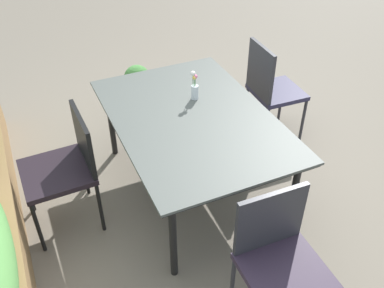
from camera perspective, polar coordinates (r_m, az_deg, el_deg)
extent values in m
plane|color=#756B5B|center=(3.60, -0.97, -5.93)|extent=(12.00, 12.00, 0.00)
cube|color=#4C514C|center=(3.17, 0.00, 3.48)|extent=(1.65, 1.12, 0.02)
cube|color=black|center=(3.18, 0.00, 3.15)|extent=(1.62, 1.10, 0.02)
cylinder|color=black|center=(3.12, 13.25, -6.92)|extent=(0.05, 0.05, 0.69)
cylinder|color=black|center=(4.07, 1.70, 5.96)|extent=(0.05, 0.05, 0.69)
cylinder|color=black|center=(2.79, -2.53, -12.51)|extent=(0.05, 0.05, 0.69)
cylinder|color=black|center=(3.83, -10.70, 2.93)|extent=(0.05, 0.05, 0.69)
cube|color=#322637|center=(2.56, 12.33, -16.43)|extent=(0.47, 0.47, 0.04)
cube|color=#2D2D33|center=(2.50, 10.34, -9.88)|extent=(0.04, 0.44, 0.42)
cylinder|color=#2D2D33|center=(2.92, 13.04, -14.59)|extent=(0.03, 0.03, 0.43)
cylinder|color=#2D2D33|center=(2.77, 5.43, -17.55)|extent=(0.03, 0.03, 0.43)
cube|color=#282540|center=(4.00, 11.22, 6.81)|extent=(0.45, 0.45, 0.04)
cube|color=#2D2D33|center=(3.79, 9.06, 9.46)|extent=(0.41, 0.05, 0.47)
cylinder|color=#2D2D33|center=(4.36, 11.73, 5.72)|extent=(0.03, 0.03, 0.47)
cylinder|color=#2D2D33|center=(4.10, 14.49, 3.01)|extent=(0.03, 0.03, 0.47)
cylinder|color=#2D2D33|center=(4.18, 7.20, 4.77)|extent=(0.03, 0.03, 0.47)
cylinder|color=#2D2D33|center=(3.91, 9.80, 1.88)|extent=(0.03, 0.03, 0.47)
cube|color=black|center=(3.17, -17.53, -3.58)|extent=(0.49, 0.49, 0.04)
cube|color=black|center=(3.06, -14.22, 0.54)|extent=(0.45, 0.04, 0.40)
cylinder|color=black|center=(3.17, -19.76, -10.39)|extent=(0.03, 0.03, 0.47)
cylinder|color=black|center=(3.50, -20.98, -5.45)|extent=(0.03, 0.03, 0.47)
cylinder|color=black|center=(3.19, -12.07, -8.21)|extent=(0.03, 0.03, 0.47)
cylinder|color=black|center=(3.51, -14.07, -3.51)|extent=(0.03, 0.03, 0.47)
cylinder|color=silver|center=(3.35, 0.38, 6.89)|extent=(0.06, 0.06, 0.12)
cylinder|color=#387233|center=(3.31, 0.13, 8.27)|extent=(0.01, 0.01, 0.14)
sphere|color=white|center=(3.28, 0.13, 9.35)|extent=(0.04, 0.04, 0.04)
cylinder|color=#387233|center=(3.31, 0.30, 7.96)|extent=(0.01, 0.01, 0.11)
sphere|color=#EFCC4C|center=(3.29, 0.30, 8.81)|extent=(0.03, 0.03, 0.03)
cylinder|color=#387233|center=(3.32, 0.43, 8.06)|extent=(0.01, 0.01, 0.12)
sphere|color=pink|center=(3.29, 0.44, 8.94)|extent=(0.03, 0.03, 0.03)
cylinder|color=#9E6047|center=(4.66, -7.10, 6.45)|extent=(0.25, 0.25, 0.19)
sphere|color=#47843D|center=(4.56, -7.29, 8.67)|extent=(0.27, 0.27, 0.27)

